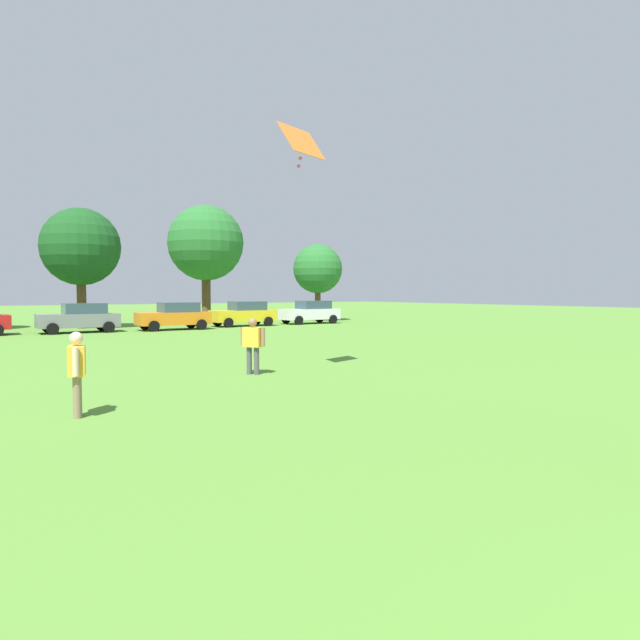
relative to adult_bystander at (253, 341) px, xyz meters
name	(u,v)px	position (x,y,z in m)	size (l,w,h in m)	color
ground_plane	(71,341)	(-2.37, 14.45, -0.94)	(160.00, 160.00, 0.00)	#568C33
adult_bystander	(253,341)	(0.00, 0.00, 0.00)	(0.53, 0.64, 1.59)	#4C4C51
bystander_midfield	(77,367)	(-5.15, -3.11, 0.00)	(0.40, 0.74, 1.59)	#8C7259
kite	(302,143)	(1.09, -0.86, 5.45)	(1.52, 1.06, 1.18)	orange
parked_car_gray_1	(80,318)	(-0.93, 20.14, -0.09)	(4.30, 2.02, 1.68)	slate
parked_car_orange_2	(175,316)	(4.41, 19.59, -0.09)	(4.30, 2.02, 1.68)	orange
parked_car_yellow_3	(244,314)	(9.60, 20.66, -0.09)	(4.30, 2.02, 1.68)	yellow
parked_car_white_4	(311,312)	(15.00, 20.77, -0.09)	(4.30, 2.02, 1.68)	white
tree_center	(80,247)	(-0.07, 24.19, 4.21)	(4.90, 4.90, 7.63)	brown
tree_right	(206,243)	(9.21, 26.43, 5.04)	(5.69, 5.69, 8.87)	brown
tree_far_right	(318,269)	(17.75, 24.03, 3.22)	(3.95, 3.95, 6.16)	brown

